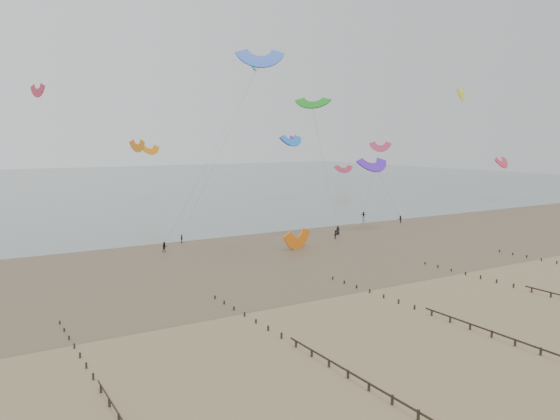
% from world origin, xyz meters
% --- Properties ---
extents(ground, '(500.00, 500.00, 0.00)m').
position_xyz_m(ground, '(0.00, 0.00, 0.00)').
color(ground, brown).
rests_on(ground, ground).
extents(sea_and_shore, '(500.00, 665.00, 0.03)m').
position_xyz_m(sea_and_shore, '(-4.08, 34.40, 0.01)').
color(sea_and_shore, '#475654').
rests_on(sea_and_shore, ground).
extents(groynes, '(72.16, 50.16, 1.00)m').
position_xyz_m(groynes, '(4.00, -19.05, 0.47)').
color(groynes, black).
rests_on(groynes, ground).
extents(kitesurfers, '(89.44, 20.53, 1.83)m').
position_xyz_m(kitesurfers, '(21.04, 45.23, 0.86)').
color(kitesurfers, black).
rests_on(kitesurfers, ground).
extents(grounded_kite, '(8.18, 7.41, 3.67)m').
position_xyz_m(grounded_kite, '(11.86, 33.12, 0.00)').
color(grounded_kite, orange).
rests_on(grounded_kite, ground).
extents(kites_airborne, '(229.14, 113.71, 37.86)m').
position_xyz_m(kites_airborne, '(-5.88, 88.83, 20.05)').
color(kites_airborne, blue).
rests_on(kites_airborne, ground).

